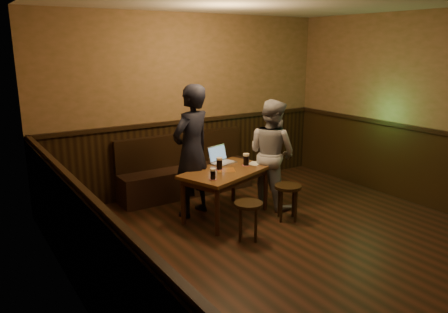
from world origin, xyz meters
name	(u,v)px	position (x,y,z in m)	size (l,w,h in m)	color
room	(311,150)	(0.00, 0.22, 1.20)	(5.04, 6.04, 2.84)	black
bench	(186,175)	(-0.23, 2.75, 0.31)	(2.20, 0.50, 0.95)	black
pub_table	(226,176)	(-0.23, 1.57, 0.58)	(1.43, 1.10, 0.68)	brown
stool_left	(248,210)	(-0.40, 0.83, 0.38)	(0.39, 0.39, 0.47)	black
stool_right	(288,192)	(0.41, 1.04, 0.39)	(0.43, 0.43, 0.49)	black
pint_left	(213,174)	(-0.61, 1.31, 0.75)	(0.09, 0.09, 0.14)	maroon
pint_mid	(219,164)	(-0.30, 1.64, 0.76)	(0.11, 0.11, 0.17)	maroon
pint_right	(246,159)	(0.13, 1.62, 0.76)	(0.11, 0.11, 0.17)	maroon
laptop	(221,159)	(-0.10, 1.93, 0.74)	(0.40, 0.35, 0.24)	silver
menu	(254,163)	(0.29, 1.63, 0.68)	(0.22, 0.15, 0.00)	silver
person_suit	(192,151)	(-0.57, 1.92, 0.91)	(0.66, 0.44, 1.82)	black
person_grey	(272,153)	(0.58, 1.61, 0.79)	(0.77, 0.60, 1.58)	#95969B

